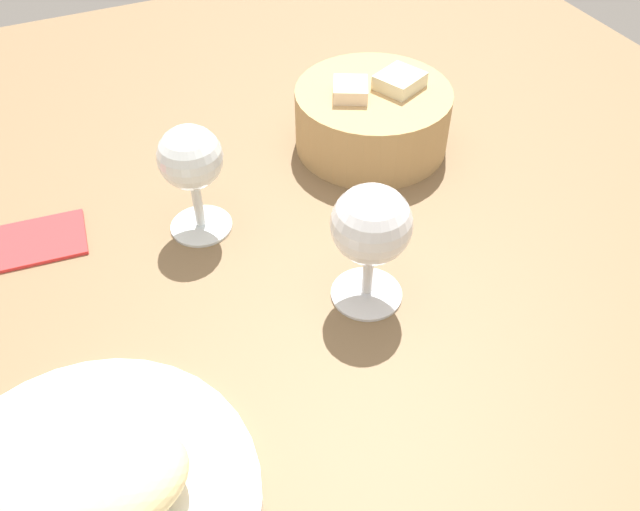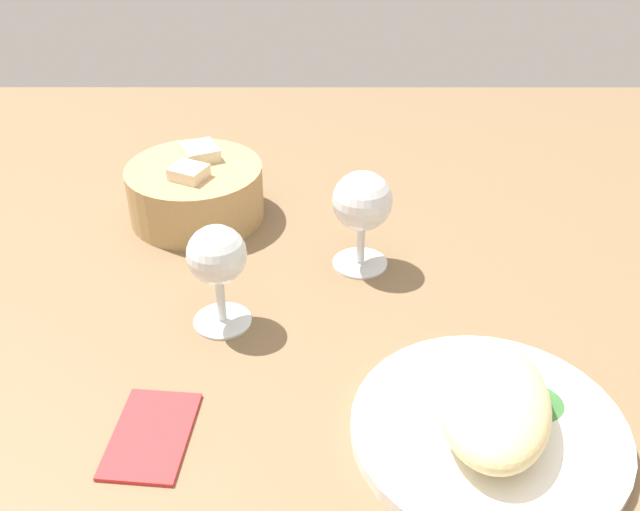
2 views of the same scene
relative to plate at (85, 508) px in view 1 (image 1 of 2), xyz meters
The scene contains 7 objects.
ground_plane 22.64cm from the plate, 37.28° to the left, with size 140.00×140.00×2.00cm, color brown.
plate is the anchor object (origin of this frame).
omelette 3.49cm from the plate, ahead, with size 15.80×10.01×5.57cm, color beige.
bread_basket 51.30cm from the plate, 38.93° to the left, with size 18.08×18.08×9.00cm.
wine_glass_near 30.91cm from the plate, 20.57° to the left, with size 7.17×7.17×12.54cm.
wine_glass_far 31.98cm from the plate, 57.58° to the left, with size 6.44×6.44×12.16cm.
folded_napkin 30.99cm from the plate, 90.11° to the left, with size 11.00×7.00×0.80cm, color red.
Camera 1 is at (-11.43, -39.88, 46.79)cm, focal length 37.30 mm.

